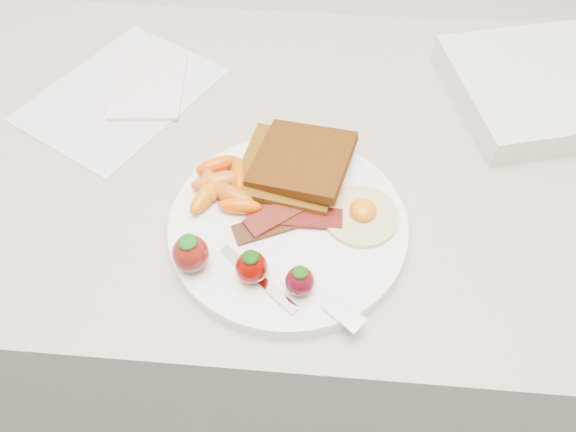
{
  "coord_description": "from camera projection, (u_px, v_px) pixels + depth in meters",
  "views": [
    {
      "loc": [
        0.03,
        1.2,
        1.43
      ],
      "look_at": [
        0.0,
        1.57,
        0.93
      ],
      "focal_mm": 35.0,
      "sensor_mm": 36.0,
      "label": 1
    }
  ],
  "objects": [
    {
      "name": "paper_sheet",
      "position": [
        122.0,
        94.0,
        0.78
      ],
      "size": [
        0.29,
        0.31,
        0.0
      ],
      "primitive_type": "cube",
      "rotation": [
        0.0,
        0.0,
        -0.51
      ],
      "color": "silver",
      "rests_on": "counter"
    },
    {
      "name": "fried_egg",
      "position": [
        361.0,
        214.0,
        0.63
      ],
      "size": [
        0.11,
        0.11,
        0.02
      ],
      "color": "beige",
      "rests_on": "plate"
    },
    {
      "name": "toast_upper",
      "position": [
        302.0,
        160.0,
        0.66
      ],
      "size": [
        0.13,
        0.13,
        0.03
      ],
      "primitive_type": "cube",
      "rotation": [
        0.0,
        -0.1,
        -0.24
      ],
      "color": "black",
      "rests_on": "toast_lower"
    },
    {
      "name": "counter",
      "position": [
        293.0,
        310.0,
        1.08
      ],
      "size": [
        2.0,
        0.6,
        0.9
      ],
      "primitive_type": "cube",
      "color": "gray",
      "rests_on": "ground"
    },
    {
      "name": "plate",
      "position": [
        288.0,
        226.0,
        0.64
      ],
      "size": [
        0.27,
        0.27,
        0.02
      ],
      "primitive_type": "cylinder",
      "color": "white",
      "rests_on": "counter"
    },
    {
      "name": "appliance",
      "position": [
        557.0,
        85.0,
        0.77
      ],
      "size": [
        0.32,
        0.29,
        0.04
      ],
      "primitive_type": "cube",
      "rotation": [
        0.0,
        0.0,
        0.26
      ],
      "color": "silver",
      "rests_on": "counter"
    },
    {
      "name": "notepad",
      "position": [
        149.0,
        85.0,
        0.79
      ],
      "size": [
        0.11,
        0.15,
        0.01
      ],
      "primitive_type": "cube",
      "rotation": [
        0.0,
        0.0,
        0.09
      ],
      "color": "#FFCDDB",
      "rests_on": "paper_sheet"
    },
    {
      "name": "toast_lower",
      "position": [
        290.0,
        169.0,
        0.67
      ],
      "size": [
        0.13,
        0.13,
        0.01
      ],
      "primitive_type": "cube",
      "rotation": [
        0.0,
        0.0,
        -0.18
      ],
      "color": "#4D2B0E",
      "rests_on": "plate"
    },
    {
      "name": "strawberries",
      "position": [
        234.0,
        264.0,
        0.57
      ],
      "size": [
        0.15,
        0.05,
        0.05
      ],
      "color": "maroon",
      "rests_on": "plate"
    },
    {
      "name": "baby_carrots",
      "position": [
        222.0,
        186.0,
        0.65
      ],
      "size": [
        0.09,
        0.1,
        0.02
      ],
      "color": "#C25A18",
      "rests_on": "plate"
    },
    {
      "name": "fork",
      "position": [
        296.0,
        293.0,
        0.57
      ],
      "size": [
        0.16,
        0.09,
        0.0
      ],
      "color": "silver",
      "rests_on": "plate"
    },
    {
      "name": "bacon_strips",
      "position": [
        288.0,
        216.0,
        0.63
      ],
      "size": [
        0.12,
        0.1,
        0.01
      ],
      "color": "black",
      "rests_on": "plate"
    }
  ]
}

